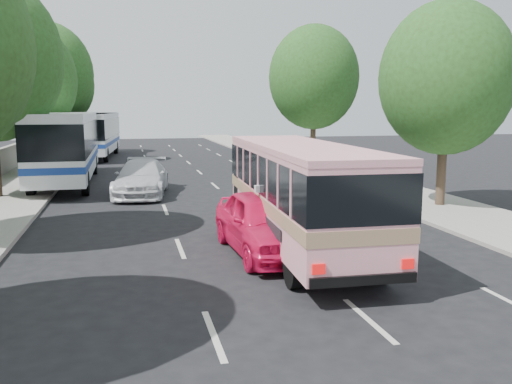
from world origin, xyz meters
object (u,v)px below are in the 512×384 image
object	(u,v)px
pink_taxi	(265,223)
pink_bus	(300,185)
white_pickup	(141,178)
tour_coach_rear	(97,131)
tour_coach_front	(66,141)

from	to	relation	value
pink_taxi	pink_bus	bearing A→B (deg)	3.89
pink_bus	white_pickup	size ratio (longest dim) A/B	1.73
tour_coach_rear	tour_coach_front	bearing A→B (deg)	-88.75
pink_bus	tour_coach_front	bearing A→B (deg)	118.46
pink_bus	tour_coach_rear	size ratio (longest dim) A/B	0.79
white_pickup	tour_coach_rear	bearing A→B (deg)	106.05
pink_taxi	tour_coach_rear	world-z (taller)	tour_coach_rear
pink_bus	tour_coach_rear	world-z (taller)	tour_coach_rear
pink_taxi	tour_coach_rear	xyz separation A→B (m)	(-5.83, 30.70, 1.26)
white_pickup	tour_coach_rear	size ratio (longest dim) A/B	0.45
white_pickup	tour_coach_rear	xyz separation A→B (m)	(-2.87, 19.87, 1.32)
pink_bus	white_pickup	xyz separation A→B (m)	(-3.97, 10.71, -1.04)
pink_bus	tour_coach_front	distance (m)	17.18
pink_bus	white_pickup	world-z (taller)	pink_bus
pink_taxi	white_pickup	size ratio (longest dim) A/B	0.92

